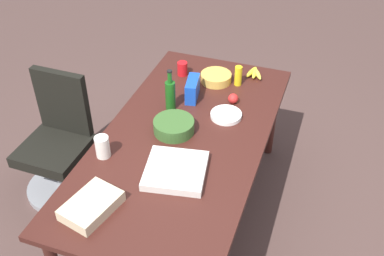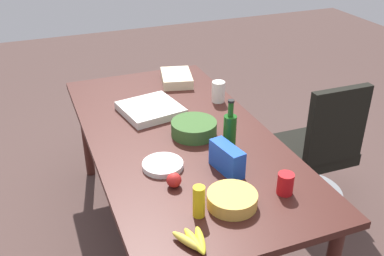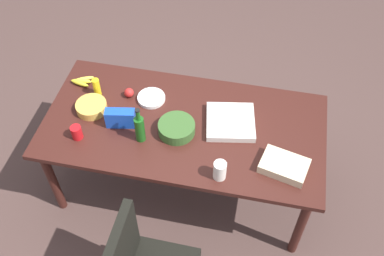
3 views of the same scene
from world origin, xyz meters
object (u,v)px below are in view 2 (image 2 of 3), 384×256
(apple_red, at_px, (174,180))
(mayo_jar, at_px, (218,92))
(wine_bottle, at_px, (230,132))
(office_chair, at_px, (316,159))
(sheet_cake, at_px, (176,78))
(paper_plate_stack, at_px, (163,165))
(chip_bag_blue, at_px, (227,159))
(conference_table, at_px, (179,145))
(banana_bunch, at_px, (194,241))
(chip_bowl, at_px, (232,200))
(pizza_box, at_px, (151,109))
(salad_bowl, at_px, (194,128))
(red_solo_cup, at_px, (285,184))
(mustard_bottle, at_px, (199,202))

(apple_red, height_order, mayo_jar, mayo_jar)
(wine_bottle, bearing_deg, office_chair, -71.90)
(sheet_cake, height_order, paper_plate_stack, sheet_cake)
(office_chair, distance_m, chip_bag_blue, 1.16)
(wine_bottle, relative_size, sheet_cake, 0.98)
(sheet_cake, bearing_deg, mayo_jar, -160.03)
(conference_table, distance_m, mayo_jar, 0.56)
(wine_bottle, xyz_separation_m, apple_red, (-0.21, 0.41, -0.08))
(banana_bunch, xyz_separation_m, apple_red, (0.42, -0.06, 0.01))
(chip_bowl, height_order, paper_plate_stack, chip_bowl)
(apple_red, distance_m, mayo_jar, 1.04)
(chip_bag_blue, bearing_deg, mayo_jar, -21.29)
(pizza_box, xyz_separation_m, mayo_jar, (-0.00, -0.49, 0.05))
(wine_bottle, height_order, salad_bowl, wine_bottle)
(wine_bottle, bearing_deg, apple_red, 117.82)
(apple_red, bearing_deg, sheet_cake, -20.07)
(office_chair, relative_size, red_solo_cup, 9.07)
(apple_red, bearing_deg, wine_bottle, -62.18)
(pizza_box, relative_size, wine_bottle, 1.14)
(red_solo_cup, distance_m, mustard_bottle, 0.46)
(sheet_cake, bearing_deg, chip_bowl, 170.24)
(salad_bowl, xyz_separation_m, mustard_bottle, (-0.71, 0.26, 0.04))
(banana_bunch, height_order, mustard_bottle, mustard_bottle)
(chip_bag_blue, bearing_deg, conference_table, 12.24)
(chip_bowl, bearing_deg, red_solo_cup, -91.31)
(conference_table, height_order, mustard_bottle, mustard_bottle)
(salad_bowl, xyz_separation_m, red_solo_cup, (-0.70, -0.20, 0.01))
(conference_table, height_order, banana_bunch, banana_bunch)
(mayo_jar, xyz_separation_m, paper_plate_stack, (-0.65, 0.62, -0.06))
(paper_plate_stack, height_order, mustard_bottle, mustard_bottle)
(office_chair, bearing_deg, paper_plate_stack, 103.81)
(conference_table, xyz_separation_m, office_chair, (-0.00, -1.04, -0.34))
(mayo_jar, bearing_deg, conference_table, 129.83)
(office_chair, xyz_separation_m, red_solo_cup, (-0.74, 0.76, 0.47))
(paper_plate_stack, bearing_deg, wine_bottle, -85.57)
(chip_bowl, relative_size, sheet_cake, 0.75)
(conference_table, xyz_separation_m, mustard_bottle, (-0.74, 0.17, 0.15))
(banana_bunch, relative_size, chip_bag_blue, 0.83)
(apple_red, distance_m, red_solo_cup, 0.55)
(banana_bunch, relative_size, paper_plate_stack, 0.83)
(wine_bottle, relative_size, mustard_bottle, 2.00)
(conference_table, height_order, red_solo_cup, red_solo_cup)
(red_solo_cup, bearing_deg, apple_red, 63.01)
(banana_bunch, distance_m, red_solo_cup, 0.58)
(mayo_jar, height_order, paper_plate_stack, mayo_jar)
(pizza_box, relative_size, paper_plate_stack, 1.64)
(apple_red, bearing_deg, chip_bag_blue, -84.10)
(mayo_jar, bearing_deg, mustard_bottle, 151.70)
(mayo_jar, height_order, red_solo_cup, mayo_jar)
(conference_table, height_order, sheet_cake, sheet_cake)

